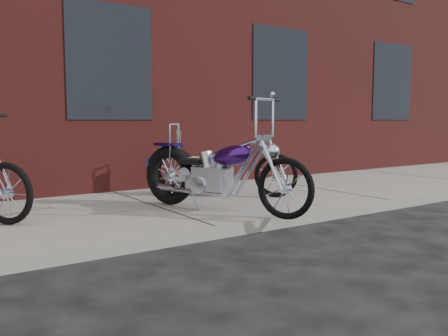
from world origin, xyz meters
TOP-DOWN VIEW (x-y plane):
  - ground at (0.00, 0.00)m, footprint 120.00×120.00m
  - sidewalk at (0.00, 1.50)m, footprint 22.00×3.00m
  - building_brick at (0.00, 8.00)m, footprint 22.00×10.00m
  - chopper_purple at (0.51, 0.71)m, footprint 1.05×2.37m
  - chopper_blue at (1.21, 1.73)m, footprint 1.68×1.66m

SIDE VIEW (x-z plane):
  - ground at x=0.00m, z-range 0.00..0.00m
  - sidewalk at x=0.00m, z-range 0.00..0.15m
  - chopper_blue at x=1.21m, z-range 0.07..1.05m
  - chopper_purple at x=0.51m, z-range -0.10..1.30m
  - building_brick at x=0.00m, z-range 0.00..8.00m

